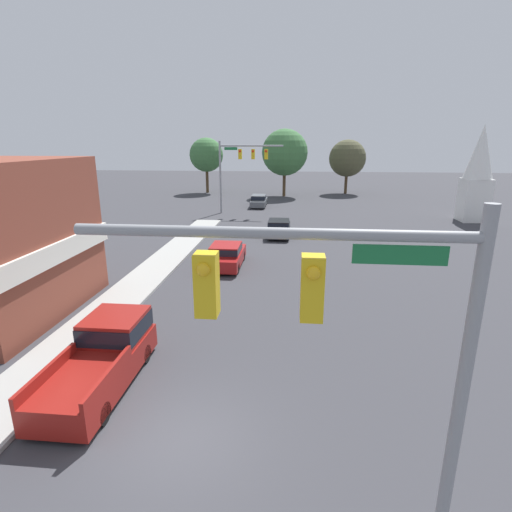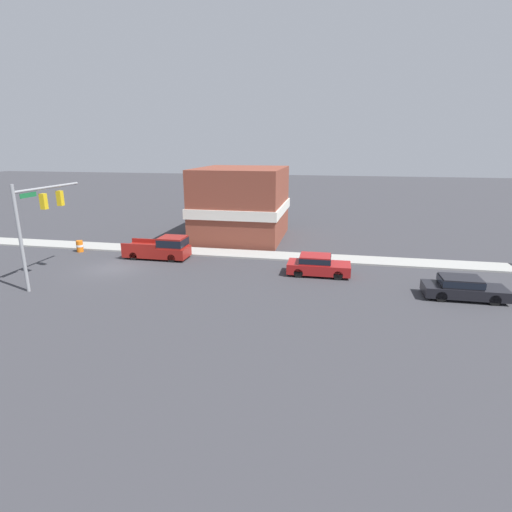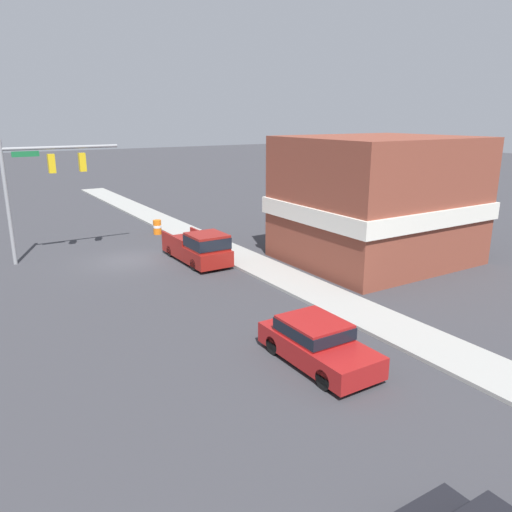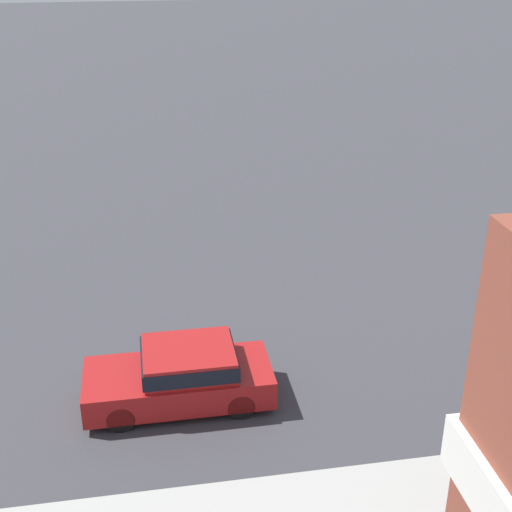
{
  "view_description": "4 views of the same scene",
  "coord_description": "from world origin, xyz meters",
  "px_view_note": "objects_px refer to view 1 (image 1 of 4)",
  "views": [
    {
      "loc": [
        2.82,
        -8.64,
        7.68
      ],
      "look_at": [
        0.81,
        11.9,
        1.75
      ],
      "focal_mm": 28.0,
      "sensor_mm": 36.0,
      "label": 1
    },
    {
      "loc": [
        26.48,
        16.37,
        9.12
      ],
      "look_at": [
        0.95,
        11.32,
        1.85
      ],
      "focal_mm": 28.0,
      "sensor_mm": 36.0,
      "label": 2
    },
    {
      "loc": [
        8.41,
        27.25,
        8.04
      ],
      "look_at": [
        -1.42,
        11.56,
        2.83
      ],
      "focal_mm": 35.0,
      "sensor_mm": 36.0,
      "label": 3
    },
    {
      "loc": [
        -15.78,
        16.07,
        10.56
      ],
      "look_at": [
        0.29,
        13.29,
        2.95
      ],
      "focal_mm": 50.0,
      "sensor_mm": 36.0,
      "label": 4
    }
  ],
  "objects_px": {
    "car_oncoming": "(279,227)",
    "car_lead": "(226,255)",
    "car_distant": "(259,200)",
    "pickup_truck_parked": "(105,354)"
  },
  "relations": [
    {
      "from": "car_lead",
      "to": "car_distant",
      "type": "bearing_deg",
      "value": 90.35
    },
    {
      "from": "car_distant",
      "to": "pickup_truck_parked",
      "type": "bearing_deg",
      "value": -92.66
    },
    {
      "from": "pickup_truck_parked",
      "to": "car_distant",
      "type": "bearing_deg",
      "value": 87.34
    },
    {
      "from": "pickup_truck_parked",
      "to": "car_lead",
      "type": "bearing_deg",
      "value": 81.64
    },
    {
      "from": "pickup_truck_parked",
      "to": "car_oncoming",
      "type": "bearing_deg",
      "value": 77.48
    },
    {
      "from": "car_distant",
      "to": "car_lead",
      "type": "bearing_deg",
      "value": -89.65
    },
    {
      "from": "car_oncoming",
      "to": "car_distant",
      "type": "relative_size",
      "value": 0.98
    },
    {
      "from": "car_oncoming",
      "to": "car_lead",
      "type": "bearing_deg",
      "value": 71.75
    },
    {
      "from": "car_distant",
      "to": "pickup_truck_parked",
      "type": "height_order",
      "value": "pickup_truck_parked"
    },
    {
      "from": "car_oncoming",
      "to": "car_distant",
      "type": "distance_m",
      "value": 15.8
    }
  ]
}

